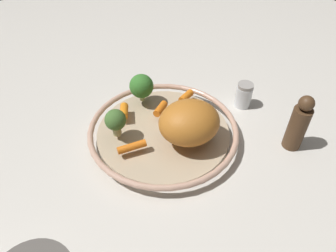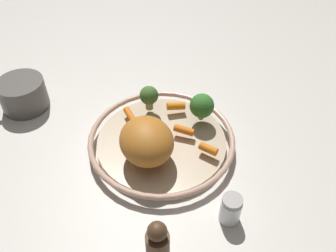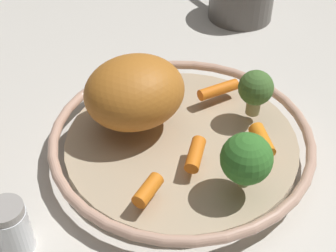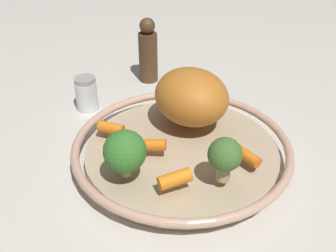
{
  "view_description": "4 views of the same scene",
  "coord_description": "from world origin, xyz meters",
  "px_view_note": "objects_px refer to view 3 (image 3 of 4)",
  "views": [
    {
      "loc": [
        0.32,
        0.41,
        0.52
      ],
      "look_at": [
        0.01,
        0.03,
        0.06
      ],
      "focal_mm": 33.37,
      "sensor_mm": 36.0,
      "label": 1
    },
    {
      "loc": [
        -0.42,
        0.39,
        0.63
      ],
      "look_at": [
        -0.01,
        -0.01,
        0.07
      ],
      "focal_mm": 37.8,
      "sensor_mm": 36.0,
      "label": 2
    },
    {
      "loc": [
        -0.36,
        -0.3,
        0.45
      ],
      "look_at": [
        -0.03,
        0.0,
        0.06
      ],
      "focal_mm": 51.56,
      "sensor_mm": 36.0,
      "label": 3
    },
    {
      "loc": [
        0.25,
        -0.44,
        0.39
      ],
      "look_at": [
        -0.03,
        0.01,
        0.05
      ],
      "focal_mm": 42.07,
      "sensor_mm": 36.0,
      "label": 4
    }
  ],
  "objects_px": {
    "baby_carrot_back": "(218,90)",
    "baby_carrot_right": "(195,154)",
    "broccoli_floret_mid": "(246,159)",
    "roast_chicken_piece": "(135,92)",
    "serving_bowl": "(181,141)",
    "baby_carrot_near_rim": "(148,190)",
    "salt_shaker": "(11,228)",
    "broccoli_floret_edge": "(256,89)",
    "baby_carrot_center": "(262,141)"
  },
  "relations": [
    {
      "from": "serving_bowl",
      "to": "baby_carrot_back",
      "type": "bearing_deg",
      "value": 7.71
    },
    {
      "from": "baby_carrot_back",
      "to": "baby_carrot_right",
      "type": "bearing_deg",
      "value": -154.88
    },
    {
      "from": "broccoli_floret_mid",
      "to": "baby_carrot_near_rim",
      "type": "bearing_deg",
      "value": 140.49
    },
    {
      "from": "serving_bowl",
      "to": "broccoli_floret_mid",
      "type": "bearing_deg",
      "value": -101.56
    },
    {
      "from": "baby_carrot_right",
      "to": "baby_carrot_near_rim",
      "type": "height_order",
      "value": "baby_carrot_right"
    },
    {
      "from": "serving_bowl",
      "to": "broccoli_floret_mid",
      "type": "height_order",
      "value": "broccoli_floret_mid"
    },
    {
      "from": "roast_chicken_piece",
      "to": "salt_shaker",
      "type": "height_order",
      "value": "roast_chicken_piece"
    },
    {
      "from": "broccoli_floret_edge",
      "to": "baby_carrot_back",
      "type": "bearing_deg",
      "value": 87.85
    },
    {
      "from": "roast_chicken_piece",
      "to": "broccoli_floret_edge",
      "type": "bearing_deg",
      "value": -43.83
    },
    {
      "from": "serving_bowl",
      "to": "baby_carrot_back",
      "type": "distance_m",
      "value": 0.1
    },
    {
      "from": "serving_bowl",
      "to": "baby_carrot_back",
      "type": "height_order",
      "value": "baby_carrot_back"
    },
    {
      "from": "baby_carrot_right",
      "to": "salt_shaker",
      "type": "bearing_deg",
      "value": 158.0
    },
    {
      "from": "baby_carrot_near_rim",
      "to": "salt_shaker",
      "type": "bearing_deg",
      "value": 147.99
    },
    {
      "from": "roast_chicken_piece",
      "to": "baby_carrot_center",
      "type": "bearing_deg",
      "value": -67.28
    },
    {
      "from": "baby_carrot_back",
      "to": "baby_carrot_right",
      "type": "height_order",
      "value": "baby_carrot_right"
    },
    {
      "from": "serving_bowl",
      "to": "baby_carrot_right",
      "type": "height_order",
      "value": "baby_carrot_right"
    },
    {
      "from": "baby_carrot_right",
      "to": "broccoli_floret_edge",
      "type": "xyz_separation_m",
      "value": [
        0.12,
        -0.0,
        0.03
      ]
    },
    {
      "from": "baby_carrot_center",
      "to": "baby_carrot_near_rim",
      "type": "relative_size",
      "value": 1.08
    },
    {
      "from": "serving_bowl",
      "to": "baby_carrot_near_rim",
      "type": "relative_size",
      "value": 8.27
    },
    {
      "from": "baby_carrot_back",
      "to": "broccoli_floret_mid",
      "type": "xyz_separation_m",
      "value": [
        -0.12,
        -0.12,
        0.03
      ]
    },
    {
      "from": "baby_carrot_center",
      "to": "baby_carrot_near_rim",
      "type": "height_order",
      "value": "baby_carrot_center"
    },
    {
      "from": "baby_carrot_near_rim",
      "to": "salt_shaker",
      "type": "height_order",
      "value": "salt_shaker"
    },
    {
      "from": "roast_chicken_piece",
      "to": "baby_carrot_right",
      "type": "xyz_separation_m",
      "value": [
        -0.01,
        -0.11,
        -0.04
      ]
    },
    {
      "from": "broccoli_floret_mid",
      "to": "baby_carrot_center",
      "type": "bearing_deg",
      "value": 15.75
    },
    {
      "from": "roast_chicken_piece",
      "to": "salt_shaker",
      "type": "relative_size",
      "value": 1.96
    },
    {
      "from": "serving_bowl",
      "to": "baby_carrot_center",
      "type": "distance_m",
      "value": 0.11
    },
    {
      "from": "salt_shaker",
      "to": "baby_carrot_near_rim",
      "type": "bearing_deg",
      "value": -32.01
    },
    {
      "from": "baby_carrot_center",
      "to": "salt_shaker",
      "type": "xyz_separation_m",
      "value": [
        -0.28,
        0.13,
        -0.01
      ]
    },
    {
      "from": "baby_carrot_center",
      "to": "baby_carrot_right",
      "type": "distance_m",
      "value": 0.09
    },
    {
      "from": "baby_carrot_near_rim",
      "to": "broccoli_floret_mid",
      "type": "xyz_separation_m",
      "value": [
        0.08,
        -0.07,
        0.03
      ]
    },
    {
      "from": "roast_chicken_piece",
      "to": "baby_carrot_right",
      "type": "distance_m",
      "value": 0.11
    },
    {
      "from": "baby_carrot_near_rim",
      "to": "broccoli_floret_edge",
      "type": "height_order",
      "value": "broccoli_floret_edge"
    },
    {
      "from": "baby_carrot_right",
      "to": "salt_shaker",
      "type": "relative_size",
      "value": 0.7
    },
    {
      "from": "baby_carrot_center",
      "to": "baby_carrot_near_rim",
      "type": "xyz_separation_m",
      "value": [
        -0.15,
        0.05,
        -0.0
      ]
    },
    {
      "from": "baby_carrot_back",
      "to": "salt_shaker",
      "type": "bearing_deg",
      "value": 175.57
    },
    {
      "from": "baby_carrot_near_rim",
      "to": "broccoli_floret_edge",
      "type": "distance_m",
      "value": 0.2
    },
    {
      "from": "baby_carrot_center",
      "to": "broccoli_floret_mid",
      "type": "height_order",
      "value": "broccoli_floret_mid"
    },
    {
      "from": "broccoli_floret_mid",
      "to": "roast_chicken_piece",
      "type": "bearing_deg",
      "value": 89.17
    },
    {
      "from": "broccoli_floret_mid",
      "to": "salt_shaker",
      "type": "distance_m",
      "value": 0.26
    },
    {
      "from": "broccoli_floret_mid",
      "to": "salt_shaker",
      "type": "bearing_deg",
      "value": 144.83
    },
    {
      "from": "baby_carrot_center",
      "to": "broccoli_floret_mid",
      "type": "xyz_separation_m",
      "value": [
        -0.07,
        -0.02,
        0.03
      ]
    },
    {
      "from": "roast_chicken_piece",
      "to": "baby_carrot_near_rim",
      "type": "distance_m",
      "value": 0.14
    },
    {
      "from": "baby_carrot_near_rim",
      "to": "broccoli_floret_edge",
      "type": "xyz_separation_m",
      "value": [
        0.2,
        -0.01,
        0.03
      ]
    },
    {
      "from": "baby_carrot_back",
      "to": "baby_carrot_center",
      "type": "bearing_deg",
      "value": -115.88
    },
    {
      "from": "baby_carrot_center",
      "to": "salt_shaker",
      "type": "bearing_deg",
      "value": 154.95
    },
    {
      "from": "roast_chicken_piece",
      "to": "baby_carrot_near_rim",
      "type": "height_order",
      "value": "roast_chicken_piece"
    },
    {
      "from": "roast_chicken_piece",
      "to": "serving_bowl",
      "type": "bearing_deg",
      "value": -72.03
    },
    {
      "from": "baby_carrot_back",
      "to": "baby_carrot_right",
      "type": "distance_m",
      "value": 0.14
    },
    {
      "from": "baby_carrot_back",
      "to": "broccoli_floret_edge",
      "type": "xyz_separation_m",
      "value": [
        -0.0,
        -0.06,
        0.03
      ]
    },
    {
      "from": "broccoli_floret_mid",
      "to": "salt_shaker",
      "type": "height_order",
      "value": "broccoli_floret_mid"
    }
  ]
}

